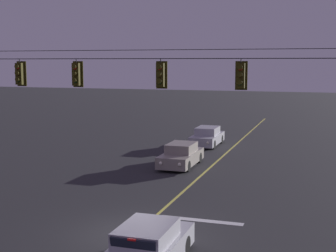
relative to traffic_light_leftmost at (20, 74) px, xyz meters
The scene contains 11 objects.
ground_plane 9.25m from the traffic_light_leftmost, 23.61° to the right, with size 180.00×180.00×0.00m, color #28282B.
lane_centre_stripe 10.65m from the traffic_light_leftmost, 42.15° to the left, with size 0.14×60.00×0.01m, color #D1C64C.
stop_bar_paint 10.31m from the traffic_light_leftmost, ahead, with size 3.40×0.36×0.01m, color silver.
signal_span_assembly 6.86m from the traffic_light_leftmost, ahead, with size 21.57×0.32×7.79m.
traffic_light_leftmost is the anchor object (origin of this frame).
traffic_light_left_inner 2.84m from the traffic_light_leftmost, ahead, with size 0.48×0.41×1.22m.
traffic_light_centre 6.66m from the traffic_light_leftmost, ahead, with size 0.48×0.41×1.22m.
traffic_light_right_inner 9.93m from the traffic_light_leftmost, ahead, with size 0.48×0.41×1.22m.
car_waiting_near_lane 11.05m from the traffic_light_leftmost, 34.22° to the right, with size 1.80×4.33×1.39m.
car_oncoming_lead 11.47m from the traffic_light_leftmost, 61.73° to the left, with size 1.80×4.42×1.39m.
car_oncoming_trailing 18.15m from the traffic_light_leftmost, 74.56° to the left, with size 1.80×4.42×1.39m.
Camera 1 is at (6.49, -16.07, 6.26)m, focal length 52.65 mm.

